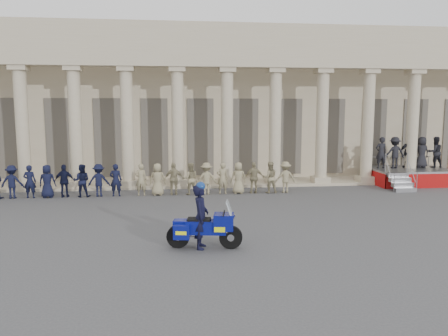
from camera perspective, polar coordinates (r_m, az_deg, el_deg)
The scene contains 6 objects.
ground at distance 15.67m, azimuth -0.88°, elevation -7.58°, with size 90.00×90.00×0.00m, color #414143.
building at distance 29.84m, azimuth -3.66°, elevation 8.38°, with size 40.00×12.50×9.00m.
officer_rank at distance 21.54m, azimuth -15.45°, elevation -1.55°, with size 18.63×0.59×1.56m.
reviewing_stand at distance 26.49m, azimuth 23.09°, elevation 1.17°, with size 4.26×4.08×2.61m.
motorcycle at distance 13.10m, azimuth -2.49°, elevation -7.77°, with size 2.26×1.05×1.46m.
rider at distance 13.02m, azimuth -3.06°, elevation -6.23°, with size 0.57×0.77×2.01m.
Camera 1 is at (-1.45, -15.06, 4.10)m, focal length 35.00 mm.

